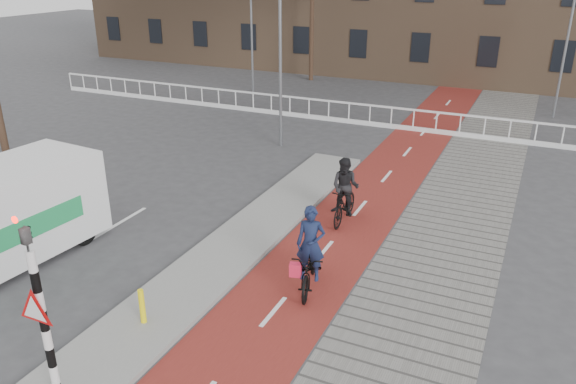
% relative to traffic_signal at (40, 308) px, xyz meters
% --- Properties ---
extents(ground, '(120.00, 120.00, 0.00)m').
position_rel_traffic_signal_xyz_m(ground, '(0.60, 2.02, -1.99)').
color(ground, '#38383A').
rests_on(ground, ground).
extents(bike_lane, '(2.50, 60.00, 0.01)m').
position_rel_traffic_signal_xyz_m(bike_lane, '(2.10, 12.02, -1.98)').
color(bike_lane, maroon).
rests_on(bike_lane, ground).
extents(sidewalk, '(3.00, 60.00, 0.01)m').
position_rel_traffic_signal_xyz_m(sidewalk, '(4.90, 12.02, -1.98)').
color(sidewalk, slate).
rests_on(sidewalk, ground).
extents(curb_island, '(1.80, 16.00, 0.12)m').
position_rel_traffic_signal_xyz_m(curb_island, '(-0.10, 6.02, -1.93)').
color(curb_island, gray).
rests_on(curb_island, ground).
extents(traffic_signal, '(0.80, 0.80, 3.68)m').
position_rel_traffic_signal_xyz_m(traffic_signal, '(0.00, 0.00, 0.00)').
color(traffic_signal, black).
rests_on(traffic_signal, curb_island).
extents(bollard, '(0.12, 0.12, 0.77)m').
position_rel_traffic_signal_xyz_m(bollard, '(-0.10, 2.42, -1.49)').
color(bollard, yellow).
rests_on(bollard, curb_island).
extents(cyclist_near, '(1.15, 2.07, 2.04)m').
position_rel_traffic_signal_xyz_m(cyclist_near, '(2.44, 5.25, -1.30)').
color(cyclist_near, black).
rests_on(cyclist_near, bike_lane).
extents(cyclist_far, '(0.83, 1.80, 1.93)m').
position_rel_traffic_signal_xyz_m(cyclist_far, '(1.97, 8.93, -1.18)').
color(cyclist_far, black).
rests_on(cyclist_far, bike_lane).
extents(railing, '(28.00, 0.10, 0.99)m').
position_rel_traffic_signal_xyz_m(railing, '(-4.40, 19.02, -1.68)').
color(railing, silver).
rests_on(railing, ground).
extents(tree_mid, '(0.27, 0.27, 7.57)m').
position_rel_traffic_signal_xyz_m(tree_mid, '(-6.86, 27.55, 1.80)').
color(tree_mid, black).
rests_on(tree_mid, ground).
extents(streetlight_near, '(0.12, 0.12, 7.89)m').
position_rel_traffic_signal_xyz_m(streetlight_near, '(-2.79, 14.63, 1.95)').
color(streetlight_near, slate).
rests_on(streetlight_near, ground).
extents(streetlight_left, '(0.12, 0.12, 8.01)m').
position_rel_traffic_signal_xyz_m(streetlight_left, '(-8.60, 23.10, 2.01)').
color(streetlight_left, slate).
rests_on(streetlight_left, ground).
extents(streetlight_right, '(0.12, 0.12, 8.63)m').
position_rel_traffic_signal_xyz_m(streetlight_right, '(7.21, 24.17, 2.33)').
color(streetlight_right, slate).
rests_on(streetlight_right, ground).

